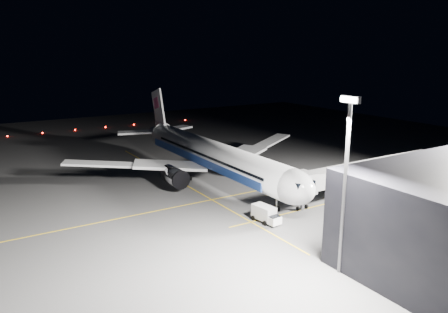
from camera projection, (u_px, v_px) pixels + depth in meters
ground at (213, 180)px, 87.60m from camera, size 200.00×200.00×0.00m
guide_line_main at (240, 194)px, 79.33m from camera, size 0.25×80.00×0.01m
guide_line_cross at (186, 185)px, 84.55m from camera, size 70.00×0.25×0.01m
guide_line_side at (328, 203)px, 74.49m from camera, size 0.25×40.00×0.01m
airliner at (210, 154)px, 87.27m from camera, size 61.48×54.22×16.64m
jet_bridge at (362, 171)px, 77.51m from camera, size 3.60×34.40×6.30m
floodlight_mast_south at (346, 171)px, 48.52m from camera, size 2.40×0.67×20.70m
taxiway_lights at (106, 127)px, 147.13m from camera, size 0.44×60.44×0.44m
service_truck at (266, 214)px, 65.95m from camera, size 5.09×2.56×2.51m
baggage_tug at (264, 165)px, 96.08m from camera, size 2.87×2.47×1.85m
safety_cone_a at (270, 178)px, 88.19m from camera, size 0.45×0.45×0.68m
safety_cone_b at (248, 166)px, 97.18m from camera, size 0.35×0.35×0.53m
safety_cone_c at (239, 180)px, 86.74m from camera, size 0.34×0.34×0.52m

